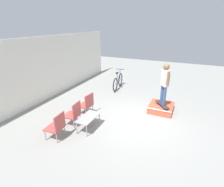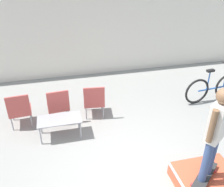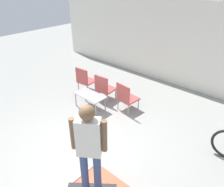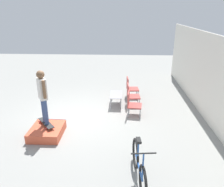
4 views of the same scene
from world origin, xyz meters
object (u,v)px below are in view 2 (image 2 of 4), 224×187
Objects in this scene: coffee_table at (60,121)px; patio_chair_left at (19,109)px; patio_chair_right at (94,100)px; patio_chair_center at (58,105)px; person_skater at (216,129)px; bicycle at (212,88)px; skate_ramp_box at (207,182)px; skateboard_on_ramp at (204,176)px.

patio_chair_left reaches higher than coffee_table.
patio_chair_right is (0.91, 0.62, 0.07)m from coffee_table.
patio_chair_center is at bearing 89.34° from coffee_table.
person_skater is 1.86× the size of patio_chair_center.
patio_chair_center is 0.52× the size of bicycle.
bicycle reaches higher than skate_ramp_box.
person_skater is (0.00, 0.00, 1.02)m from skateboard_on_ramp.
skateboard_on_ramp is 0.45× the size of bicycle.
person_skater is at bearing -42.66° from coffee_table.
patio_chair_center is at bearing 95.64° from person_skater.
skate_ramp_box is at bearing -129.20° from bicycle.
skateboard_on_ramp is at bearing 134.68° from patio_chair_left.
coffee_table is at bearing 140.82° from patio_chair_left.
person_skater is 3.76m from patio_chair_center.
person_skater is 1.86× the size of patio_chair_left.
skate_ramp_box is at bearing 136.18° from patio_chair_left.
person_skater is 0.97× the size of bicycle.
patio_chair_right reaches higher than skate_ramp_box.
coffee_table is 4.37m from bicycle.
patio_chair_right is (1.82, 0.00, 0.00)m from patio_chair_left.
patio_chair_center is at bearing 6.44° from patio_chair_right.
patio_chair_right is at bearing 175.90° from patio_chair_center.
patio_chair_left is at bearing 6.42° from patio_chair_right.
patio_chair_center reaches higher than skate_ramp_box.
skateboard_on_ramp is 3.15m from patio_chair_right.
patio_chair_right is at bearing 174.77° from bicycle.
skateboard_on_ramp is 0.81× the size of coffee_table.
patio_chair_left is (-3.39, 2.75, 0.34)m from skate_ramp_box.
patio_chair_left is 1.00× the size of patio_chair_right.
patio_chair_left and patio_chair_right have the same top height.
coffee_table reaches higher than skate_ramp_box.
patio_chair_right is (-1.45, 2.79, 0.12)m from skateboard_on_ramp.
person_skater is 3.58m from bicycle.
skateboard_on_ramp is 1.02m from person_skater.
skate_ramp_box is 3.28m from coffee_table.
coffee_table is 1.07× the size of patio_chair_left.
patio_chair_center is (0.01, 0.62, 0.07)m from coffee_table.
patio_chair_left is 1.00× the size of patio_chair_center.
bicycle is at bearing 8.61° from coffee_table.
skate_ramp_box is 1.40× the size of skateboard_on_ramp.
bicycle reaches higher than skateboard_on_ramp.
patio_chair_left is at bearing 174.59° from bicycle.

